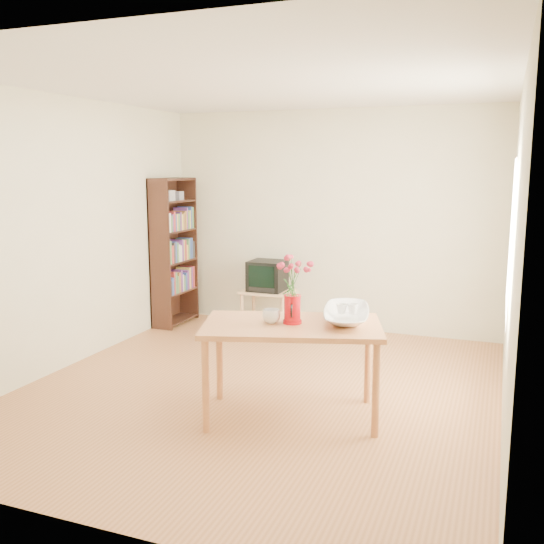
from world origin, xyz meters
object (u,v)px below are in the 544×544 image
at_px(mug, 271,316).
at_px(bowl, 347,289).
at_px(table, 292,334).
at_px(pitcher, 292,310).
at_px(television, 268,275).

bearing_deg(mug, bowl, 175.48).
distance_m(table, bowl, 0.56).
bearing_deg(pitcher, mug, -174.49).
distance_m(table, television, 2.70).
bearing_deg(bowl, pitcher, -145.29).
bearing_deg(pitcher, table, -95.94).
relative_size(mug, television, 0.33).
bearing_deg(mug, pitcher, 165.44).
xyz_separation_m(mug, television, (-1.00, 2.48, -0.16)).
bearing_deg(bowl, table, -143.31).
height_order(table, pitcher, pitcher).
xyz_separation_m(bowl, television, (-1.51, 2.17, -0.35)).
height_order(bowl, television, bowl).
relative_size(table, television, 3.63).
distance_m(table, pitcher, 0.19).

